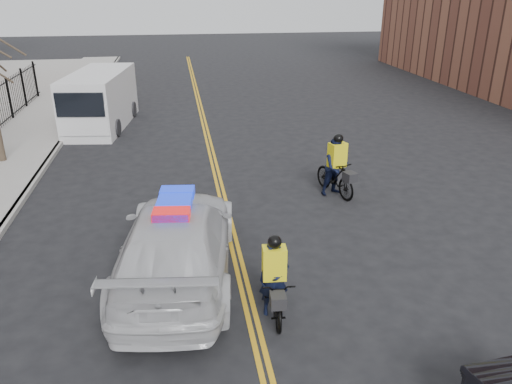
{
  "coord_description": "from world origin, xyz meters",
  "views": [
    {
      "loc": [
        -1.2,
        -8.4,
        6.08
      ],
      "look_at": [
        0.6,
        2.87,
        1.3
      ],
      "focal_mm": 35.0,
      "sensor_mm": 36.0,
      "label": 1
    }
  ],
  "objects_px": {
    "police_cruiser": "(177,242)",
    "cargo_van": "(99,101)",
    "cyclist_near": "(274,287)",
    "cyclist_far": "(336,171)"
  },
  "relations": [
    {
      "from": "cargo_van",
      "to": "cyclist_near",
      "type": "relative_size",
      "value": 3.37
    },
    {
      "from": "cyclist_far",
      "to": "police_cruiser",
      "type": "bearing_deg",
      "value": -158.56
    },
    {
      "from": "cyclist_near",
      "to": "cargo_van",
      "type": "bearing_deg",
      "value": 112.75
    },
    {
      "from": "cargo_van",
      "to": "cyclist_near",
      "type": "height_order",
      "value": "cargo_van"
    },
    {
      "from": "cyclist_near",
      "to": "cyclist_far",
      "type": "relative_size",
      "value": 0.9
    },
    {
      "from": "police_cruiser",
      "to": "cyclist_near",
      "type": "xyz_separation_m",
      "value": [
        1.83,
        -1.69,
        -0.26
      ]
    },
    {
      "from": "police_cruiser",
      "to": "cargo_van",
      "type": "xyz_separation_m",
      "value": [
        -3.26,
        13.29,
        0.33
      ]
    },
    {
      "from": "cargo_van",
      "to": "cyclist_near",
      "type": "xyz_separation_m",
      "value": [
        5.1,
        -14.98,
        -0.6
      ]
    },
    {
      "from": "police_cruiser",
      "to": "cargo_van",
      "type": "height_order",
      "value": "cargo_van"
    },
    {
      "from": "cyclist_near",
      "to": "cyclist_far",
      "type": "distance_m",
      "value": 6.45
    }
  ]
}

